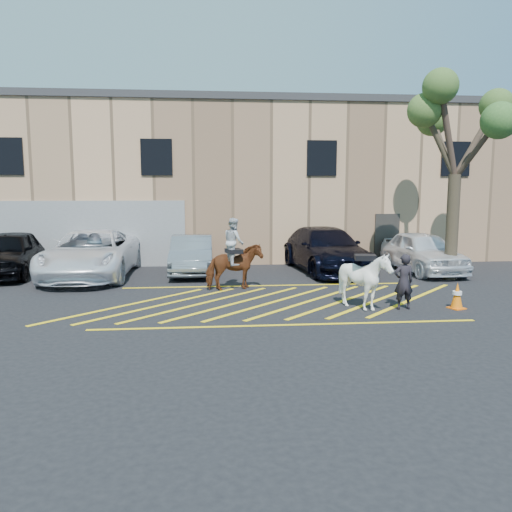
{
  "coord_description": "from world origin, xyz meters",
  "views": [
    {
      "loc": [
        -1.84,
        -14.44,
        3.27
      ],
      "look_at": [
        -0.47,
        0.2,
        1.3
      ],
      "focal_mm": 35.0,
      "sensor_mm": 36.0,
      "label": 1
    }
  ],
  "objects": [
    {
      "name": "car_silver_sedan",
      "position": [
        -2.54,
        5.04,
        0.74
      ],
      "size": [
        1.57,
        4.5,
        1.48
      ],
      "primitive_type": "imported",
      "rotation": [
        0.0,
        0.0,
        0.0
      ],
      "color": "gray",
      "rests_on": "ground"
    },
    {
      "name": "handler",
      "position": [
        3.43,
        -1.47,
        0.76
      ],
      "size": [
        0.58,
        0.4,
        1.53
      ],
      "primitive_type": "imported",
      "rotation": [
        0.0,
        0.0,
        3.21
      ],
      "color": "black",
      "rests_on": "ground"
    },
    {
      "name": "ground",
      "position": [
        0.0,
        0.0,
        0.0
      ],
      "size": [
        90.0,
        90.0,
        0.0
      ],
      "primitive_type": "plane",
      "color": "black",
      "rests_on": "ground"
    },
    {
      "name": "car_white_suv",
      "position": [
        6.57,
        4.48,
        0.81
      ],
      "size": [
        2.18,
        4.86,
        1.62
      ],
      "primitive_type": "imported",
      "rotation": [
        0.0,
        0.0,
        0.06
      ],
      "color": "white",
      "rests_on": "ground"
    },
    {
      "name": "saddled_white",
      "position": [
        2.35,
        -1.42,
        0.82
      ],
      "size": [
        1.57,
        1.69,
        1.62
      ],
      "color": "white",
      "rests_on": "ground"
    },
    {
      "name": "hatching_zone",
      "position": [
        -0.0,
        -0.3,
        0.01
      ],
      "size": [
        12.6,
        5.12,
        0.01
      ],
      "color": "yellow",
      "rests_on": "ground"
    },
    {
      "name": "car_blue_suv",
      "position": [
        2.81,
        5.12,
        0.87
      ],
      "size": [
        3.1,
        6.21,
        1.73
      ],
      "primitive_type": "imported",
      "rotation": [
        0.0,
        0.0,
        0.12
      ],
      "color": "black",
      "rests_on": "ground"
    },
    {
      "name": "warehouse",
      "position": [
        -0.01,
        11.99,
        3.65
      ],
      "size": [
        32.42,
        10.2,
        7.3
      ],
      "color": "tan",
      "rests_on": "ground"
    },
    {
      "name": "traffic_cone",
      "position": [
        4.93,
        -1.56,
        0.37
      ],
      "size": [
        0.49,
        0.49,
        0.73
      ],
      "color": "#F8630A",
      "rests_on": "ground"
    },
    {
      "name": "car_white_pickup",
      "position": [
        -6.25,
        4.52,
        0.88
      ],
      "size": [
        2.92,
        6.33,
        1.76
      ],
      "primitive_type": "imported",
      "rotation": [
        0.0,
        0.0,
        -0.0
      ],
      "color": "white",
      "rests_on": "ground"
    },
    {
      "name": "mounted_bay",
      "position": [
        -1.06,
        1.62,
        0.96
      ],
      "size": [
        1.94,
        1.27,
        2.36
      ],
      "color": "brown",
      "rests_on": "ground"
    },
    {
      "name": "tree",
      "position": [
        6.88,
        2.8,
        5.69
      ],
      "size": [
        3.99,
        4.37,
        7.31
      ],
      "color": "#463C2A",
      "rests_on": "ground"
    },
    {
      "name": "car_black_suv",
      "position": [
        -9.46,
        5.1,
        0.86
      ],
      "size": [
        2.58,
        5.24,
        1.72
      ],
      "primitive_type": "imported",
      "rotation": [
        0.0,
        0.0,
        0.11
      ],
      "color": "black",
      "rests_on": "ground"
    }
  ]
}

